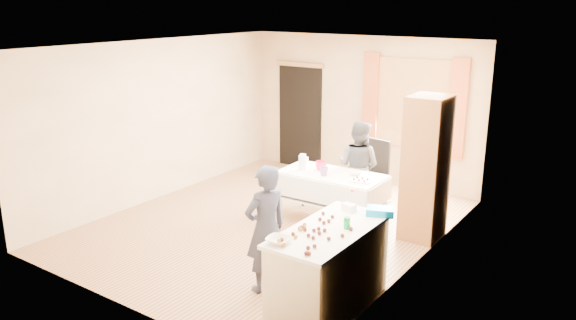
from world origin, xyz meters
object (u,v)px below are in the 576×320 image
Objects in this scene: party_table at (331,193)px; chair at (371,184)px; girl at (266,229)px; counter at (329,269)px; cabinet at (426,168)px; woman at (358,166)px.

party_table is 1.52× the size of chair.
girl reaches higher than chair.
chair reaches higher than counter.
cabinet is 2.43m from counter.
cabinet is 1.31× the size of counter.
woman is (-1.13, 2.78, 0.26)m from counter.
cabinet is at bearing 161.95° from woman.
girl is (-0.89, -2.43, -0.25)m from cabinet.
woman is at bearing 161.68° from cabinet.
cabinet is at bearing 87.58° from counter.
girl is (0.43, -2.18, 0.29)m from party_table.
cabinet reaches higher than counter.
chair is at bearing -154.98° from girl.
girl reaches higher than woman.
party_table is 1.10× the size of woman.
party_table is at bearing -149.38° from girl.
woman is (0.08, 0.66, 0.27)m from party_table.
party_table is (-1.22, 2.12, -0.01)m from counter.
counter is at bearing -60.24° from chair.
cabinet is 1.62m from chair.
girl is at bearing 97.25° from woman.
counter is 1.06× the size of woman.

